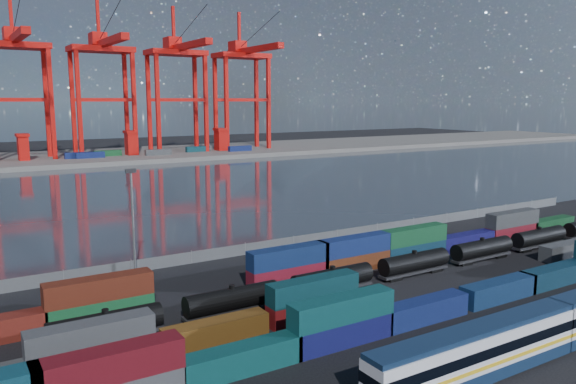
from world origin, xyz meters
TOP-DOWN VIEW (x-y plane):
  - ground at (0.00, 0.00)m, footprint 700.00×700.00m
  - harbor_water at (0.00, 105.00)m, footprint 700.00×700.00m
  - far_quay at (0.00, 210.00)m, footprint 700.00×70.00m
  - container_row_south at (0.74, -10.13)m, footprint 140.67×2.60m
  - container_row_mid at (-6.26, -2.47)m, footprint 128.76×2.48m
  - container_row_north at (-7.42, 10.71)m, footprint 141.37×2.61m
  - tanker_string at (6.70, 3.89)m, footprint 105.86×2.76m
  - waterfront_fence at (-0.00, 28.00)m, footprint 160.12×0.12m
  - yard_light_mast at (-30.00, 26.00)m, footprint 1.60×0.40m
  - gantry_cranes at (-7.50, 203.12)m, footprint 202.28×52.37m
  - quay_containers at (-11.00, 195.46)m, footprint 172.58×10.99m
  - straddle_carriers at (-2.50, 200.00)m, footprint 140.00×7.00m

SIDE VIEW (x-z plane):
  - ground at x=0.00m, z-range 0.00..0.00m
  - harbor_water at x=0.00m, z-range 0.01..0.01m
  - far_quay at x=0.00m, z-range 0.00..2.00m
  - waterfront_fence at x=0.00m, z-range -0.10..2.10m
  - container_row_mid at x=-6.26m, z-range -0.73..4.55m
  - tanker_string at x=6.70m, z-range 0.01..3.96m
  - container_row_south at x=0.74m, z-range -0.65..4.90m
  - container_row_north at x=-7.42m, z-range -0.46..5.09m
  - quay_containers at x=-11.00m, z-range 2.00..4.60m
  - straddle_carriers at x=-2.50m, z-range 2.27..13.37m
  - yard_light_mast at x=-30.00m, z-range 1.00..17.60m
  - gantry_cranes at x=-7.50m, z-range 8.01..78.93m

